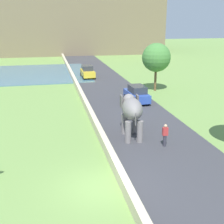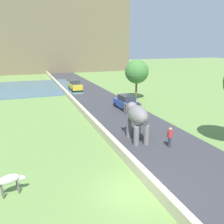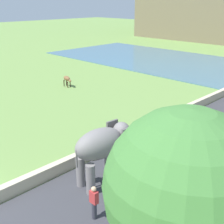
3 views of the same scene
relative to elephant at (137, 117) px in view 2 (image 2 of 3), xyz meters
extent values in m
plane|color=#6B8E47|center=(-3.45, -6.34, -2.04)|extent=(220.00, 220.00, 0.00)
cube|color=#38383D|center=(1.55, 13.66, -2.01)|extent=(7.00, 120.00, 0.06)
cube|color=beige|center=(-2.25, 11.66, -1.69)|extent=(0.40, 110.00, 0.70)
cube|color=#75664C|center=(-9.45, 64.36, 10.41)|extent=(64.00, 28.00, 24.88)
ellipsoid|color=slate|center=(-0.02, -0.22, 0.20)|extent=(1.66, 2.82, 1.50)
cylinder|color=slate|center=(-0.35, 0.69, -1.24)|extent=(0.44, 0.44, 1.60)
cylinder|color=slate|center=(0.48, 0.61, -1.24)|extent=(0.44, 0.44, 1.60)
cylinder|color=slate|center=(-0.53, -1.06, -1.24)|extent=(0.44, 0.44, 1.60)
cylinder|color=slate|center=(0.31, -1.14, -1.24)|extent=(0.44, 0.44, 1.60)
ellipsoid|color=slate|center=(0.12, 1.19, 0.39)|extent=(1.08, 0.99, 1.10)
cube|color=#575454|center=(-0.49, 1.11, 0.43)|extent=(0.19, 0.71, 0.90)
cube|color=#575454|center=(0.70, 0.99, 0.43)|extent=(0.19, 0.71, 0.90)
cylinder|color=slate|center=(0.16, 1.66, -0.50)|extent=(0.28, 0.28, 1.50)
cone|color=silver|center=(-0.06, 1.61, -0.05)|extent=(0.17, 0.57, 0.17)
cone|color=silver|center=(0.38, 1.57, -0.05)|extent=(0.17, 0.57, 0.17)
cylinder|color=#575454|center=(-0.15, -1.54, -0.15)|extent=(0.08, 0.08, 0.90)
cylinder|color=#33333D|center=(1.73, -2.20, -1.61)|extent=(0.22, 0.22, 0.85)
cube|color=#B73333|center=(1.73, -2.20, -0.91)|extent=(0.36, 0.22, 0.56)
sphere|color=tan|center=(1.73, -2.20, -0.52)|extent=(0.22, 0.22, 0.22)
cube|color=gold|center=(-0.02, 23.64, -1.34)|extent=(1.76, 4.03, 0.80)
cube|color=#2D333D|center=(-0.03, 23.84, -0.59)|extent=(1.48, 2.22, 0.70)
cylinder|color=black|center=(0.81, 22.36, -1.74)|extent=(0.19, 0.60, 0.60)
cylinder|color=black|center=(-0.81, 22.33, -1.74)|extent=(0.19, 0.60, 0.60)
cylinder|color=black|center=(0.76, 24.96, -1.74)|extent=(0.19, 0.60, 0.60)
cylinder|color=black|center=(-0.85, 24.93, -1.74)|extent=(0.19, 0.60, 0.60)
cube|color=#2D4CA8|center=(3.13, 9.13, -1.34)|extent=(1.85, 4.06, 0.80)
cube|color=#2D333D|center=(3.14, 8.93, -0.59)|extent=(1.53, 2.25, 0.70)
cylinder|color=black|center=(2.27, 10.40, -1.74)|extent=(0.20, 0.61, 0.60)
cylinder|color=black|center=(3.89, 10.46, -1.74)|extent=(0.20, 0.61, 0.60)
cylinder|color=black|center=(2.37, 7.81, -1.74)|extent=(0.20, 0.61, 0.60)
cylinder|color=black|center=(3.98, 7.87, -1.74)|extent=(0.20, 0.61, 0.60)
ellipsoid|color=silver|center=(-9.43, -4.20, -1.14)|extent=(1.17, 0.70, 0.50)
cylinder|color=#595753|center=(-9.10, -3.96, -1.71)|extent=(0.10, 0.10, 0.65)
cylinder|color=#595753|center=(-9.02, -4.26, -1.71)|extent=(0.10, 0.10, 0.65)
cylinder|color=#595753|center=(-9.84, -4.15, -1.71)|extent=(0.10, 0.10, 0.65)
cylinder|color=#595753|center=(-9.77, -4.45, -1.71)|extent=(0.10, 0.10, 0.65)
ellipsoid|color=silver|center=(-8.82, -4.05, -1.29)|extent=(0.45, 0.33, 0.26)
cone|color=beige|center=(-8.84, -3.96, -1.12)|extent=(0.04, 0.04, 0.12)
cone|color=beige|center=(-8.80, -4.13, -1.12)|extent=(0.04, 0.04, 0.12)
cylinder|color=brown|center=(6.82, 13.74, -0.63)|extent=(0.28, 0.28, 2.80)
sphere|color=#427A38|center=(6.82, 13.74, 1.94)|extent=(3.36, 3.36, 3.36)
camera|label=1|loc=(-5.69, -19.79, 6.30)|focal=48.19mm
camera|label=2|loc=(-8.17, -15.94, 5.53)|focal=37.14mm
camera|label=3|loc=(9.40, -8.87, 6.69)|focal=47.50mm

